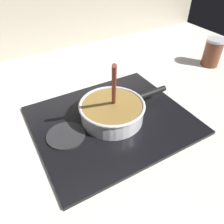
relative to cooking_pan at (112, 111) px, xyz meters
The scene contains 7 objects.
ground 0.14m from the cooking_pan, 151.32° to the right, with size 2.40×1.60×0.04m, color beige.
backsplash_wall 0.77m from the cooking_pan, 98.27° to the left, with size 2.40×0.02×0.55m, color #B2A893.
hob_plate 0.04m from the cooking_pan, 167.44° to the left, with size 0.56×0.48×0.01m, color black.
burner_ring 0.03m from the cooking_pan, 167.44° to the left, with size 0.16×0.16×0.01m, color #592D0C.
spare_burner 0.19m from the cooking_pan, behind, with size 0.13×0.13×0.01m, color #262628.
cooking_pan is the anchor object (origin of this frame).
condiment_jar 0.69m from the cooking_pan, 11.37° to the left, with size 0.09×0.09×0.14m.
Camera 1 is at (-0.21, -0.48, 0.56)m, focal length 35.60 mm.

